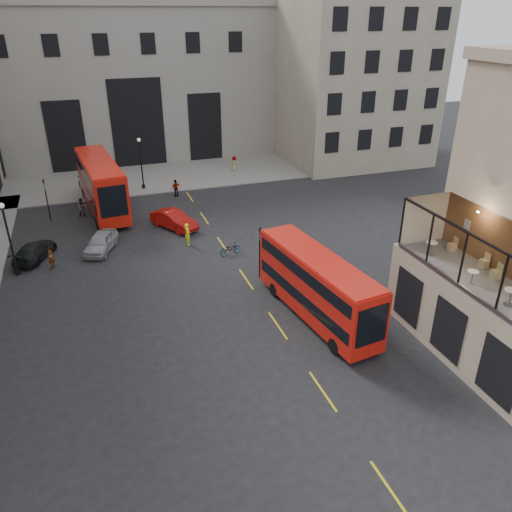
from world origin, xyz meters
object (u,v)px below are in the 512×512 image
object	(u,v)px
bicycle	(230,249)
pedestrian_c	(176,188)
street_lamp_b	(142,167)
bus_near	(317,284)
pedestrian_b	(82,183)
traffic_light_near	(260,246)
traffic_light_far	(46,194)
cafe_table_mid	(473,275)
car_b	(174,220)
cyclist	(188,234)
street_lamp_a	(11,243)
bus_far	(101,183)
cafe_table_near	(511,295)
pedestrian_d	(234,164)
cafe_chair_c	(484,263)
cafe_chair_b	(496,274)
cafe_table_far	(431,246)
car_c	(34,251)
pedestrian_a	(82,208)
pedestrian_e	(51,258)
cafe_chair_d	(452,247)
car_a	(101,242)

from	to	relation	value
bicycle	pedestrian_c	world-z (taller)	pedestrian_c
street_lamp_b	bus_near	world-z (taller)	street_lamp_b
bus_near	pedestrian_b	world-z (taller)	bus_near
traffic_light_near	street_lamp_b	xyz separation A→B (m)	(-5.00, 22.00, -0.03)
traffic_light_far	cafe_table_mid	world-z (taller)	cafe_table_mid
car_b	pedestrian_c	world-z (taller)	pedestrian_c
cyclist	street_lamp_a	bearing A→B (deg)	90.61
traffic_light_near	bus_far	size ratio (longest dim) A/B	0.31
traffic_light_near	cyclist	xyz separation A→B (m)	(-3.56, 6.98, -1.53)
street_lamp_b	bicycle	world-z (taller)	street_lamp_b
cafe_table_near	traffic_light_far	bearing A→B (deg)	124.86
pedestrian_d	cafe_chair_c	size ratio (longest dim) A/B	2.25
street_lamp_a	bus_near	xyz separation A→B (m)	(17.50, -11.83, -0.12)
street_lamp_b	cafe_chair_b	world-z (taller)	cafe_chair_b
cafe_table_far	bus_far	bearing A→B (deg)	122.27
bicycle	cafe_chair_c	bearing A→B (deg)	-160.45
cyclist	car_c	bearing A→B (deg)	79.76
pedestrian_a	cafe_chair_b	world-z (taller)	cafe_chair_b
pedestrian_d	cafe_table_mid	bearing A→B (deg)	159.69
cafe_table_near	cafe_table_far	size ratio (longest dim) A/B	1.02
cafe_table_near	cafe_table_far	distance (m)	5.59
street_lamp_b	bus_near	distance (m)	28.58
traffic_light_near	car_b	bearing A→B (deg)	110.40
bicycle	cafe_table_far	xyz separation A→B (m)	(7.81, -12.79, 4.66)
car_b	pedestrian_a	distance (m)	9.09
cyclist	car_b	bearing A→B (deg)	2.20
traffic_light_far	bus_far	bearing A→B (deg)	12.52
pedestrian_a	pedestrian_b	xyz separation A→B (m)	(0.18, 7.58, -0.00)
traffic_light_far	bicycle	bearing A→B (deg)	-42.04
car_b	bicycle	xyz separation A→B (m)	(3.06, -6.45, -0.30)
pedestrian_e	cafe_chair_d	bearing A→B (deg)	79.06
traffic_light_far	pedestrian_e	size ratio (longest dim) A/B	2.19
car_a	pedestrian_b	bearing A→B (deg)	116.75
cafe_table_mid	traffic_light_far	bearing A→B (deg)	126.68
pedestrian_a	car_a	bearing A→B (deg)	-80.04
car_c	cafe_table_near	world-z (taller)	cafe_table_near
car_b	pedestrian_d	size ratio (longest dim) A/B	2.57
bus_near	cafe_chair_b	bearing A→B (deg)	-42.13
bus_near	cafe_table_far	size ratio (longest dim) A/B	13.46
street_lamp_b	car_a	size ratio (longest dim) A/B	1.27
bus_far	car_b	world-z (taller)	bus_far
traffic_light_near	bus_far	xyz separation A→B (m)	(-9.28, 17.05, 0.25)
pedestrian_a	cafe_table_mid	xyz separation A→B (m)	(18.06, -28.05, 4.21)
pedestrian_e	street_lamp_b	bearing A→B (deg)	173.98
street_lamp_a	car_c	distance (m)	3.05
pedestrian_b	cafe_table_mid	distance (m)	40.09
traffic_light_far	cafe_chair_b	xyz separation A→B (m)	(22.30, -27.98, 2.43)
pedestrian_b	pedestrian_c	distance (m)	10.13
traffic_light_far	pedestrian_c	bearing A→B (deg)	12.93
traffic_light_far	car_c	bearing A→B (deg)	-96.66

